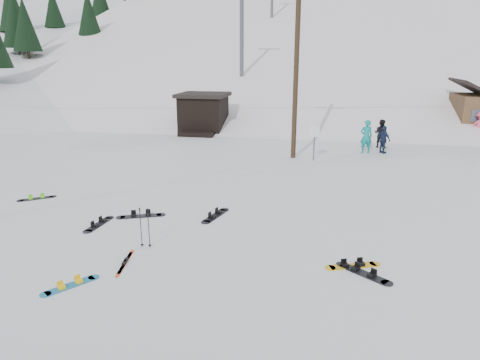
# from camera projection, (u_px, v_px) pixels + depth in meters

# --- Properties ---
(ground) EXTENTS (200.00, 200.00, 0.00)m
(ground) POSITION_uv_depth(u_px,v_px,m) (163.00, 284.00, 10.31)
(ground) COLOR white
(ground) RESTS_ON ground
(ski_slope) EXTENTS (60.00, 85.24, 65.97)m
(ski_slope) POSITION_uv_depth(u_px,v_px,m) (299.00, 173.00, 65.42)
(ski_slope) COLOR white
(ski_slope) RESTS_ON ground
(ridge_left) EXTENTS (47.54, 95.03, 58.38)m
(ridge_left) POSITION_uv_depth(u_px,v_px,m) (60.00, 166.00, 65.39)
(ridge_left) COLOR white
(ridge_left) RESTS_ON ground
(treeline_left) EXTENTS (20.00, 64.00, 10.00)m
(treeline_left) POSITION_uv_depth(u_px,v_px,m) (26.00, 99.00, 54.40)
(treeline_left) COLOR black
(treeline_left) RESTS_ON ground
(treeline_crest) EXTENTS (50.00, 6.00, 10.00)m
(treeline_crest) POSITION_uv_depth(u_px,v_px,m) (311.00, 81.00, 91.23)
(treeline_crest) COLOR black
(treeline_crest) RESTS_ON ski_slope
(utility_pole) EXTENTS (2.00, 0.26, 9.00)m
(utility_pole) POSITION_uv_depth(u_px,v_px,m) (296.00, 68.00, 21.79)
(utility_pole) COLOR #3A2819
(utility_pole) RESTS_ON ground
(trail_sign) EXTENTS (0.50, 0.09, 1.85)m
(trail_sign) POSITION_uv_depth(u_px,v_px,m) (314.00, 136.00, 22.14)
(trail_sign) COLOR #595B60
(trail_sign) RESTS_ON ground
(lift_hut) EXTENTS (3.40, 4.10, 2.75)m
(lift_hut) POSITION_uv_depth(u_px,v_px,m) (203.00, 113.00, 30.58)
(lift_hut) COLOR black
(lift_hut) RESTS_ON ground
(lift_tower_near) EXTENTS (2.20, 0.36, 8.00)m
(lift_tower_near) POSITION_uv_depth(u_px,v_px,m) (242.00, 25.00, 37.09)
(lift_tower_near) COLOR #595B60
(lift_tower_near) RESTS_ON ski_slope
(hero_snowboard) EXTENTS (0.95, 1.21, 0.10)m
(hero_snowboard) POSITION_uv_depth(u_px,v_px,m) (70.00, 285.00, 10.21)
(hero_snowboard) COLOR #1B7BB3
(hero_snowboard) RESTS_ON ground
(hero_skis) EXTENTS (0.36, 1.53, 0.08)m
(hero_skis) POSITION_uv_depth(u_px,v_px,m) (125.00, 262.00, 11.34)
(hero_skis) COLOR #C74314
(hero_skis) RESTS_ON ground
(ski_poles) EXTENTS (0.33, 0.09, 1.18)m
(ski_poles) POSITION_uv_depth(u_px,v_px,m) (145.00, 227.00, 12.15)
(ski_poles) COLOR black
(ski_poles) RESTS_ON ground
(board_scatter_a) EXTENTS (1.56, 0.82, 0.12)m
(board_scatter_a) POSITION_uv_depth(u_px,v_px,m) (141.00, 216.00, 14.63)
(board_scatter_a) COLOR black
(board_scatter_a) RESTS_ON ground
(board_scatter_b) EXTENTS (0.38, 1.53, 0.11)m
(board_scatter_b) POSITION_uv_depth(u_px,v_px,m) (99.00, 224.00, 13.92)
(board_scatter_b) COLOR black
(board_scatter_b) RESTS_ON ground
(board_scatter_c) EXTENTS (1.18, 0.95, 0.10)m
(board_scatter_c) POSITION_uv_depth(u_px,v_px,m) (37.00, 198.00, 16.43)
(board_scatter_c) COLOR black
(board_scatter_c) RESTS_ON ground
(board_scatter_d) EXTENTS (1.35, 1.06, 0.11)m
(board_scatter_d) POSITION_uv_depth(u_px,v_px,m) (363.00, 273.00, 10.78)
(board_scatter_d) COLOR black
(board_scatter_d) RESTS_ON ground
(board_scatter_e) EXTENTS (1.44, 0.74, 0.11)m
(board_scatter_e) POSITION_uv_depth(u_px,v_px,m) (353.00, 265.00, 11.17)
(board_scatter_e) COLOR yellow
(board_scatter_e) RESTS_ON ground
(board_scatter_f) EXTENTS (0.64, 1.60, 0.11)m
(board_scatter_f) POSITION_uv_depth(u_px,v_px,m) (215.00, 215.00, 14.67)
(board_scatter_f) COLOR black
(board_scatter_f) RESTS_ON ground
(skier_teal) EXTENTS (0.76, 0.58, 1.88)m
(skier_teal) POSITION_uv_depth(u_px,v_px,m) (366.00, 137.00, 23.90)
(skier_teal) COLOR #0D8981
(skier_teal) RESTS_ON ground
(skier_dark) EXTENTS (1.02, 0.95, 1.68)m
(skier_dark) POSITION_uv_depth(u_px,v_px,m) (381.00, 133.00, 25.42)
(skier_dark) COLOR black
(skier_dark) RESTS_ON ground
(skier_pink) EXTENTS (1.15, 0.67, 1.79)m
(skier_pink) POSITION_uv_depth(u_px,v_px,m) (479.00, 126.00, 27.94)
(skier_pink) COLOR #E4506E
(skier_pink) RESTS_ON ground
(skier_navy) EXTENTS (0.88, 0.93, 1.55)m
(skier_navy) POSITION_uv_depth(u_px,v_px,m) (384.00, 140.00, 23.90)
(skier_navy) COLOR #1B2645
(skier_navy) RESTS_ON ground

